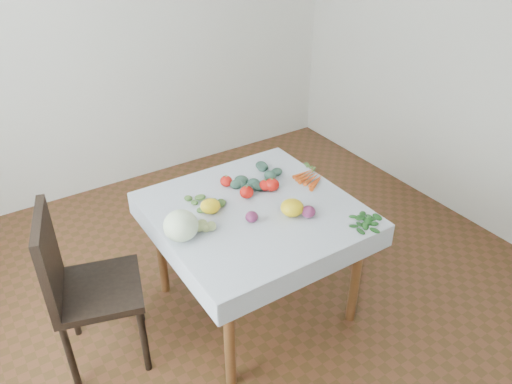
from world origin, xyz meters
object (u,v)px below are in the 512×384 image
Objects in this scene: table at (255,223)px; heirloom_back at (210,206)px; cabbage at (181,226)px; carrot_bunch at (311,178)px; chair at (78,281)px.

heirloom_back reaches higher than table.
cabbage is 0.85× the size of carrot_bunch.
chair is 4.56× the size of carrot_bunch.
carrot_bunch is at bearing 9.60° from table.
table is at bearing -24.50° from heirloom_back.
chair is 0.81m from heirloom_back.
carrot_bunch is (0.96, 0.11, -0.07)m from cabbage.
heirloom_back is at bearing 155.50° from table.
cabbage is (-0.48, -0.03, 0.19)m from table.
chair is at bearing 176.97° from carrot_bunch.
chair is at bearing 160.18° from cabbage.
chair is 5.38× the size of cabbage.
table is at bearing -8.99° from chair.
table is 1.03m from chair.
cabbage is at bearing -176.25° from table.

